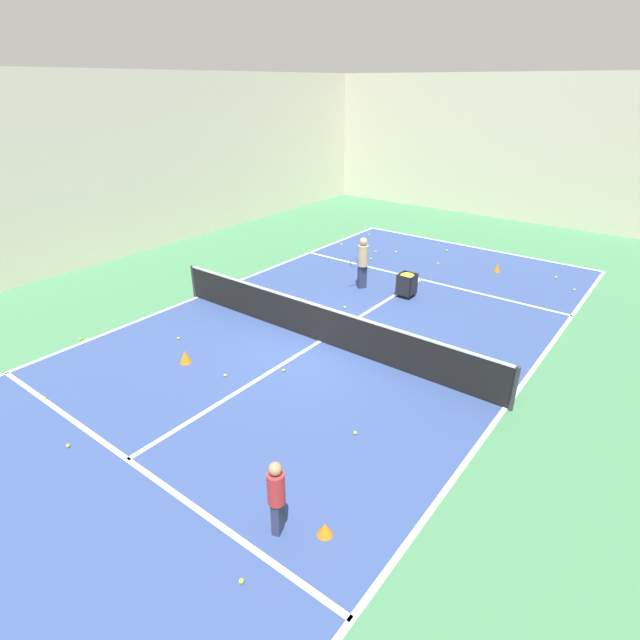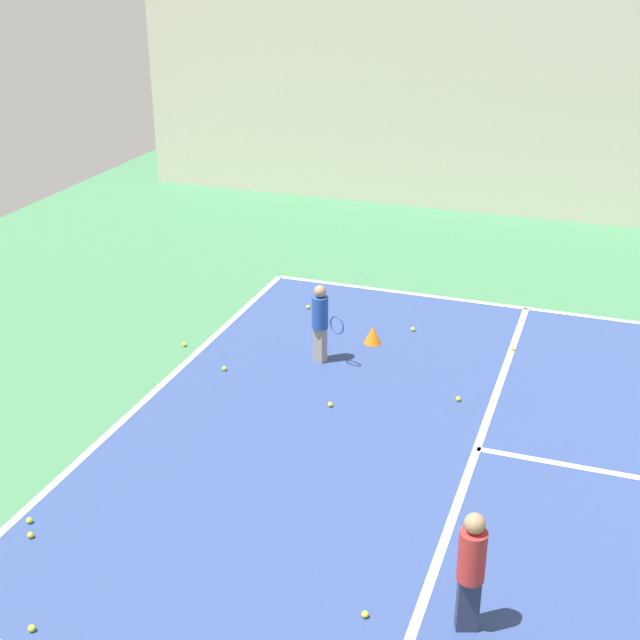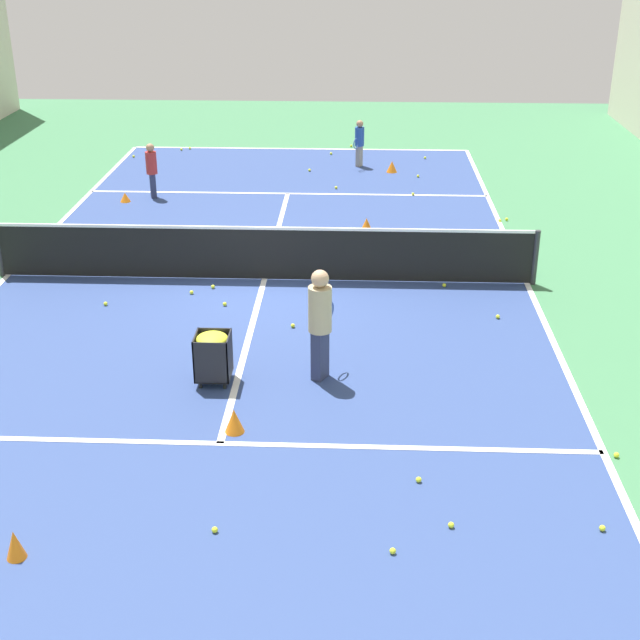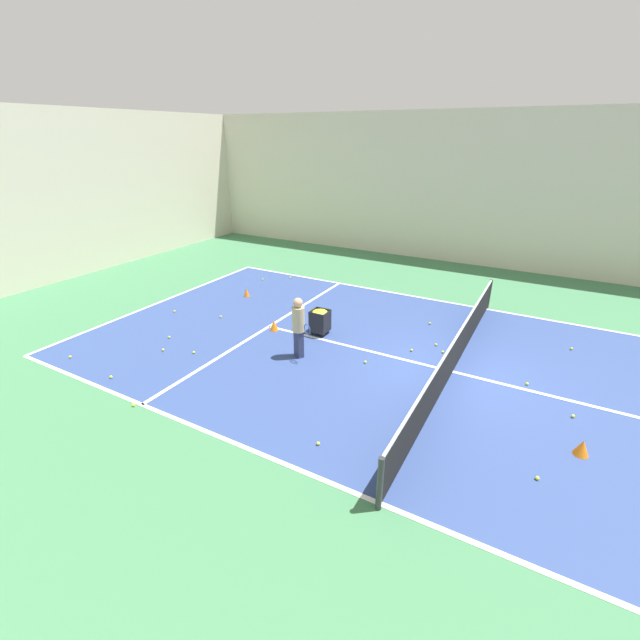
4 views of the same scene
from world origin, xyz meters
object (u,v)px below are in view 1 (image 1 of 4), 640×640
tennis_net (320,323)px  training_cone_1 (497,268)px  child_midcourt (276,494)px  coach_at_net (363,260)px  training_cone_0 (413,276)px  ball_cart (407,281)px

tennis_net → training_cone_1: size_ratio=29.92×
tennis_net → child_midcourt: (3.14, -5.12, 0.21)m
coach_at_net → child_midcourt: bearing=52.7°
training_cone_0 → child_midcourt: bearing=-72.5°
child_midcourt → training_cone_0: bearing=-1.8°
coach_at_net → training_cone_0: coach_at_net is taller
training_cone_1 → child_midcourt: bearing=-84.0°
coach_at_net → ball_cart: bearing=124.6°
training_cone_0 → coach_at_net: bearing=-124.0°
tennis_net → child_midcourt: size_ratio=7.63×
child_midcourt → ball_cart: 9.51m
child_midcourt → training_cone_0: (-3.28, 10.41, -0.57)m
coach_at_net → training_cone_0: bearing=172.8°
training_cone_0 → training_cone_1: 3.20m
training_cone_0 → ball_cart: bearing=-70.7°
tennis_net → training_cone_1: 8.05m
tennis_net → child_midcourt: 6.01m
coach_at_net → training_cone_1: bearing=170.9°
child_midcourt → training_cone_1: child_midcourt is taller
tennis_net → ball_cart: (0.32, 3.96, 0.00)m
coach_at_net → training_cone_0: (1.03, 1.53, -0.78)m
training_cone_0 → training_cone_1: bearing=53.0°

